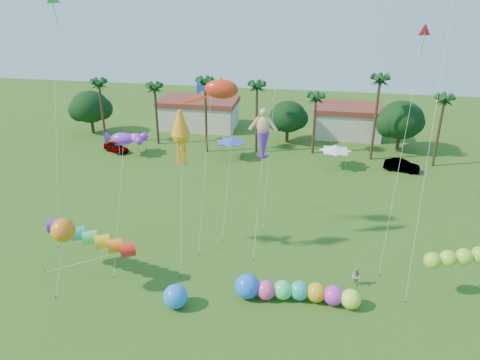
% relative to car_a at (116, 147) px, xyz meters
% --- Properties ---
extents(tree_line, '(69.46, 8.91, 11.00)m').
position_rel_car_a_xyz_m(tree_line, '(26.40, 7.37, 3.58)').
color(tree_line, '#3A2819').
rests_on(tree_line, ground).
extents(buildings_row, '(35.00, 7.00, 4.00)m').
position_rel_car_a_xyz_m(buildings_row, '(19.74, 13.38, 1.30)').
color(buildings_row, beige).
rests_on(buildings_row, ground).
extents(tent_row, '(31.00, 4.00, 0.60)m').
position_rel_car_a_xyz_m(tent_row, '(16.83, -0.29, 2.05)').
color(tent_row, white).
rests_on(tent_row, ground).
extents(car_a, '(4.41, 3.39, 1.40)m').
position_rel_car_a_xyz_m(car_a, '(0.00, 0.00, 0.00)').
color(car_a, '#4C4C54').
rests_on(car_a, ground).
extents(car_b, '(4.71, 2.58, 1.47)m').
position_rel_car_a_xyz_m(car_b, '(39.43, -0.21, 0.03)').
color(car_b, '#4C4C54').
rests_on(car_b, ground).
extents(spectator_b, '(0.97, 0.98, 1.60)m').
position_rel_car_a_xyz_m(spectator_b, '(32.40, -26.14, 0.10)').
color(spectator_b, '#AAA88E').
rests_on(spectator_b, ground).
extents(caterpillar_inflatable, '(9.84, 2.28, 2.01)m').
position_rel_car_a_xyz_m(caterpillar_inflatable, '(27.39, -28.96, 0.14)').
color(caterpillar_inflatable, '#F13F97').
rests_on(caterpillar_inflatable, ground).
extents(blue_ball, '(1.90, 1.90, 1.90)m').
position_rel_car_a_xyz_m(blue_ball, '(18.64, -31.31, 0.25)').
color(blue_ball, '#1A7DEB').
rests_on(blue_ball, ground).
extents(rainbow_tube, '(9.97, 3.82, 3.83)m').
position_rel_car_a_xyz_m(rainbow_tube, '(12.04, -29.15, 2.56)').
color(rainbow_tube, red).
rests_on(rainbow_tube, ground).
extents(green_worm, '(9.85, 2.21, 4.04)m').
position_rel_car_a_xyz_m(green_worm, '(37.94, -26.42, 2.55)').
color(green_worm, '#99DD31').
rests_on(green_worm, ground).
extents(orange_ball_kite, '(2.41, 2.32, 6.78)m').
position_rel_car_a_xyz_m(orange_ball_kite, '(10.09, -31.23, 5.17)').
color(orange_ball_kite, orange).
rests_on(orange_ball_kite, ground).
extents(merman_kite, '(1.92, 4.36, 12.59)m').
position_rel_car_a_xyz_m(merman_kite, '(23.76, -20.31, 9.63)').
color(merman_kite, tan).
rests_on(merman_kite, ground).
extents(fish_kite, '(4.57, 5.39, 15.28)m').
position_rel_car_a_xyz_m(fish_kite, '(19.91, -19.50, 13.63)').
color(fish_kite, red).
rests_on(fish_kite, ground).
extents(squid_kite, '(1.97, 4.56, 13.66)m').
position_rel_car_a_xyz_m(squid_kite, '(17.45, -24.03, 10.70)').
color(squid_kite, orange).
rests_on(squid_kite, ground).
extents(lobster_kite, '(3.56, 5.36, 11.69)m').
position_rel_car_a_xyz_m(lobster_kite, '(12.50, -24.39, 10.29)').
color(lobster_kite, purple).
rests_on(lobster_kite, ground).
extents(delta_kite_red, '(1.93, 3.56, 20.25)m').
position_rel_car_a_xyz_m(delta_kite_red, '(35.73, -21.25, 18.56)').
color(delta_kite_red, red).
rests_on(delta_kite_red, ground).
extents(delta_kite_green, '(1.33, 4.99, 22.35)m').
position_rel_car_a_xyz_m(delta_kite_green, '(5.99, -20.87, 20.67)').
color(delta_kite_green, green).
rests_on(delta_kite_green, ground).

